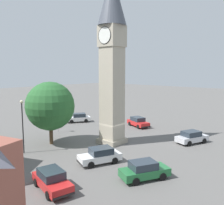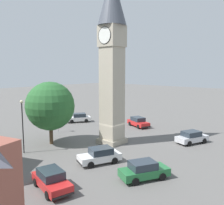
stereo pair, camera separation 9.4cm
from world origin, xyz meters
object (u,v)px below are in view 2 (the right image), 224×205
(clock_tower, at_px, (112,44))
(pedestrian, at_px, (110,127))
(car_white_side, at_px, (138,122))
(car_black_far, at_px, (144,170))
(car_green_alley, at_px, (100,155))
(road_sign, at_px, (58,119))
(tree, at_px, (50,106))
(lamp_post, at_px, (22,119))
(car_silver_kerb, at_px, (192,137))
(car_red_corner, at_px, (51,180))
(car_blue_kerb, at_px, (79,118))

(clock_tower, height_order, pedestrian, clock_tower)
(car_white_side, relative_size, car_black_far, 1.00)
(car_green_alley, xyz_separation_m, road_sign, (-12.86, 4.42, 1.14))
(pedestrian, bearing_deg, car_white_side, 86.43)
(tree, distance_m, lamp_post, 4.09)
(tree, bearing_deg, car_white_side, 80.10)
(clock_tower, bearing_deg, car_silver_kerb, 41.40)
(car_silver_kerb, xyz_separation_m, car_red_corner, (-2.82, -18.46, 0.00))
(lamp_post, bearing_deg, car_black_far, 14.28)
(car_blue_kerb, bearing_deg, clock_tower, -22.70)
(car_silver_kerb, distance_m, road_sign, 18.47)
(pedestrian, height_order, tree, tree)
(car_blue_kerb, bearing_deg, lamp_post, -61.65)
(tree, bearing_deg, car_silver_kerb, 42.83)
(clock_tower, xyz_separation_m, tree, (-5.28, -5.23, -7.28))
(clock_tower, bearing_deg, road_sign, -171.98)
(car_red_corner, relative_size, lamp_post, 0.76)
(car_green_alley, relative_size, tree, 0.59)
(pedestrian, bearing_deg, car_red_corner, -62.67)
(car_red_corner, xyz_separation_m, car_white_side, (-7.32, 21.25, 0.00))
(car_white_side, height_order, pedestrian, pedestrian)
(pedestrian, height_order, road_sign, road_sign)
(car_silver_kerb, relative_size, lamp_post, 0.77)
(car_blue_kerb, relative_size, car_silver_kerb, 0.98)
(car_silver_kerb, distance_m, car_black_far, 12.36)
(car_black_far, bearing_deg, car_red_corner, -124.07)
(car_red_corner, height_order, pedestrian, pedestrian)
(car_white_side, xyz_separation_m, tree, (-2.54, -14.55, 3.91))
(clock_tower, bearing_deg, car_white_side, 106.43)
(car_blue_kerb, distance_m, car_red_corner, 24.14)
(car_black_far, relative_size, tree, 0.58)
(car_white_side, xyz_separation_m, car_green_alley, (6.31, -15.04, 0.00))
(car_red_corner, relative_size, car_green_alley, 0.98)
(car_green_alley, height_order, tree, tree)
(car_red_corner, xyz_separation_m, road_sign, (-13.87, 10.63, 1.14))
(pedestrian, bearing_deg, clock_tower, -43.52)
(car_red_corner, distance_m, lamp_post, 10.11)
(tree, xyz_separation_m, lamp_post, (0.62, -3.95, -0.87))
(lamp_post, distance_m, road_sign, 9.33)
(car_silver_kerb, distance_m, tree, 17.72)
(car_silver_kerb, bearing_deg, car_white_side, 164.57)
(car_black_far, height_order, lamp_post, lamp_post)
(car_white_side, distance_m, lamp_post, 18.85)
(pedestrian, bearing_deg, road_sign, -145.10)
(pedestrian, relative_size, tree, 0.22)
(car_green_alley, xyz_separation_m, tree, (-8.85, 0.49, 3.91))
(car_silver_kerb, relative_size, car_green_alley, 1.00)
(car_white_side, bearing_deg, car_blue_kerb, -156.97)
(car_green_alley, height_order, road_sign, road_sign)
(tree, bearing_deg, clock_tower, 44.73)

